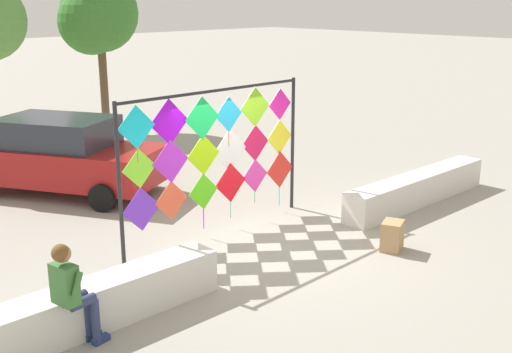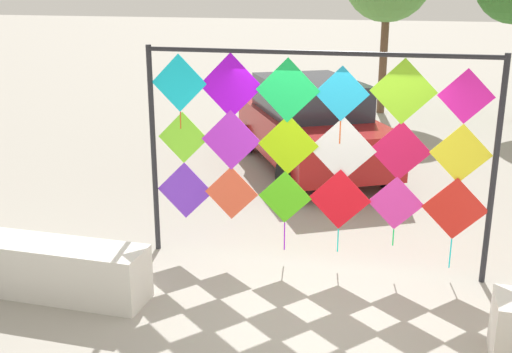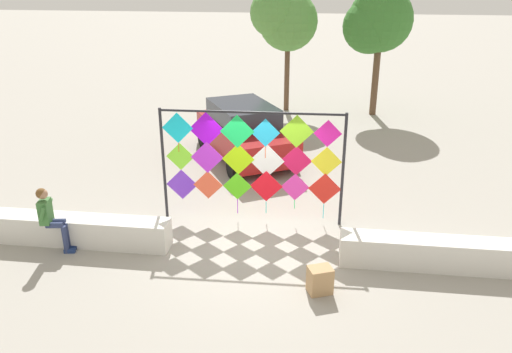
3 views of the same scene
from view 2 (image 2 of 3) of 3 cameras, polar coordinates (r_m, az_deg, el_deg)
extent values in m
plane|color=#9E998E|center=(7.13, 4.98, -12.22)|extent=(120.00, 120.00, 0.00)
cylinder|color=#232328|center=(8.34, -9.32, 2.27)|extent=(0.07, 0.07, 2.77)
cylinder|color=#232328|center=(7.77, 20.88, 0.25)|extent=(0.07, 0.07, 2.77)
cylinder|color=#232328|center=(7.53, 5.52, 11.16)|extent=(4.24, 0.18, 0.06)
cube|color=#7031D7|center=(8.35, -6.48, -1.27)|extent=(0.77, 0.03, 0.77)
cube|color=#F25838|center=(8.15, -2.26, -1.51)|extent=(0.72, 0.03, 0.72)
cube|color=#55D519|center=(7.96, 2.65, -1.89)|extent=(0.69, 0.03, 0.69)
cylinder|color=#A316E5|center=(8.16, 2.61, -5.44)|extent=(0.02, 0.02, 0.39)
cube|color=red|center=(7.87, 7.62, -2.09)|extent=(0.78, 0.03, 0.78)
cylinder|color=#16E5D8|center=(8.07, 7.48, -5.76)|extent=(0.02, 0.02, 0.32)
cube|color=#EA36A9|center=(7.85, 12.60, -2.39)|extent=(0.68, 0.03, 0.68)
cylinder|color=#16E561|center=(8.02, 12.40, -5.42)|extent=(0.02, 0.02, 0.22)
cube|color=red|center=(7.86, 17.67, -2.82)|extent=(0.78, 0.03, 0.78)
cylinder|color=#16DBE5|center=(8.07, 17.29, -6.69)|extent=(0.02, 0.02, 0.39)
cube|color=#84EC2F|center=(8.15, -6.66, 3.54)|extent=(0.68, 0.03, 0.68)
cylinder|color=#8716E5|center=(8.30, -6.52, 0.09)|extent=(0.02, 0.02, 0.35)
cube|color=#B62CDA|center=(7.94, -2.30, 3.33)|extent=(0.78, 0.03, 0.78)
cube|color=#A4E00E|center=(7.77, 2.94, 2.91)|extent=(0.76, 0.03, 0.76)
cube|color=white|center=(7.70, 7.90, 2.43)|extent=(0.82, 0.04, 0.82)
cylinder|color=orange|center=(7.87, 7.74, -1.50)|extent=(0.02, 0.02, 0.30)
cube|color=#D5154B|center=(7.67, 13.00, 2.27)|extent=(0.73, 0.03, 0.73)
cylinder|color=#16E5AB|center=(7.81, 12.77, -1.07)|extent=(0.02, 0.02, 0.22)
cube|color=yellow|center=(7.69, 18.16, 1.98)|extent=(0.72, 0.03, 0.72)
cube|color=#15D5F2|center=(8.01, -7.02, 8.45)|extent=(0.73, 0.03, 0.73)
cylinder|color=red|center=(8.11, -6.88, 5.12)|extent=(0.02, 0.02, 0.22)
cube|color=#A20CF1|center=(7.81, -2.32, 8.25)|extent=(0.82, 0.04, 0.82)
cylinder|color=#5EE516|center=(7.92, -2.25, 4.37)|extent=(0.02, 0.02, 0.27)
cube|color=#18D15A|center=(7.63, 2.90, 7.85)|extent=(0.79, 0.03, 0.79)
cube|color=#20B0E6|center=(7.54, 7.81, 7.50)|extent=(0.66, 0.03, 0.66)
cylinder|color=#E54E16|center=(7.65, 7.67, 4.01)|extent=(0.02, 0.02, 0.28)
cube|color=#8AD823|center=(7.52, 13.28, 7.55)|extent=(0.78, 0.03, 0.78)
cube|color=#F11DA7|center=(7.54, 18.60, 6.95)|extent=(0.64, 0.03, 0.64)
cube|color=maroon|center=(12.29, 5.04, 3.92)|extent=(3.85, 4.82, 0.80)
cube|color=#282D38|center=(12.30, 4.88, 7.33)|extent=(2.69, 3.00, 0.64)
cylinder|color=black|center=(11.40, 12.00, 0.48)|extent=(0.49, 0.63, 0.59)
cylinder|color=black|center=(10.72, 2.77, -0.22)|extent=(0.49, 0.63, 0.59)
cylinder|color=black|center=(14.09, 6.69, 3.91)|extent=(0.49, 0.63, 0.59)
cylinder|color=black|center=(13.54, -0.91, 3.49)|extent=(0.49, 0.63, 0.59)
cylinder|color=brown|center=(17.99, 11.52, 10.38)|extent=(0.21, 0.21, 2.97)
camera|label=1|loc=(8.82, -86.06, 7.14)|focal=44.85mm
camera|label=3|loc=(4.43, -169.87, 14.52)|focal=36.13mm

